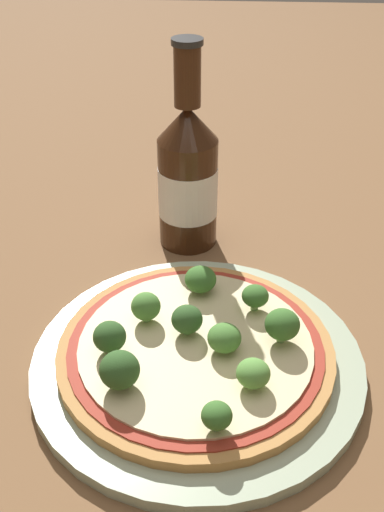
% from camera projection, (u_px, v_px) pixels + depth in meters
% --- Properties ---
extents(ground_plane, '(3.00, 3.00, 0.00)m').
position_uv_depth(ground_plane, '(178.00, 370.00, 0.52)').
color(ground_plane, brown).
extents(plate, '(0.29, 0.29, 0.01)m').
position_uv_depth(plate, '(197.00, 361.00, 0.52)').
color(plate, '#A3B293').
rests_on(plate, ground_plane).
extents(pizza, '(0.24, 0.24, 0.01)m').
position_uv_depth(pizza, '(196.00, 349.00, 0.52)').
color(pizza, '#B77F42').
rests_on(pizza, plate).
extents(broccoli_floret_0, '(0.03, 0.03, 0.03)m').
position_uv_depth(broccoli_floret_0, '(120.00, 370.00, 0.46)').
color(broccoli_floret_0, '#7A9E5B').
rests_on(broccoli_floret_0, pizza).
extents(broccoli_floret_1, '(0.03, 0.03, 0.03)m').
position_uv_depth(broccoli_floret_1, '(224.00, 340.00, 0.50)').
color(broccoli_floret_1, '#7A9E5B').
rests_on(broccoli_floret_1, pizza).
extents(broccoli_floret_2, '(0.03, 0.03, 0.03)m').
position_uv_depth(broccoli_floret_2, '(146.00, 307.00, 0.53)').
color(broccoli_floret_2, '#7A9E5B').
rests_on(broccoli_floret_2, pizza).
extents(broccoli_floret_3, '(0.02, 0.02, 0.02)m').
position_uv_depth(broccoli_floret_3, '(255.00, 296.00, 0.54)').
color(broccoli_floret_3, '#7A9E5B').
rests_on(broccoli_floret_3, pizza).
extents(broccoli_floret_4, '(0.03, 0.03, 0.03)m').
position_uv_depth(broccoli_floret_4, '(110.00, 337.00, 0.50)').
color(broccoli_floret_4, '#7A9E5B').
rests_on(broccoli_floret_4, pizza).
extents(broccoli_floret_5, '(0.03, 0.03, 0.03)m').
position_uv_depth(broccoli_floret_5, '(187.00, 319.00, 0.52)').
color(broccoli_floret_5, '#7A9E5B').
rests_on(broccoli_floret_5, pizza).
extents(broccoli_floret_6, '(0.03, 0.03, 0.03)m').
position_uv_depth(broccoli_floret_6, '(201.00, 279.00, 0.56)').
color(broccoli_floret_6, '#7A9E5B').
rests_on(broccoli_floret_6, pizza).
extents(broccoli_floret_7, '(0.02, 0.02, 0.02)m').
position_uv_depth(broccoli_floret_7, '(217.00, 416.00, 0.43)').
color(broccoli_floret_7, '#7A9E5B').
rests_on(broccoli_floret_7, pizza).
extents(broccoli_floret_8, '(0.03, 0.03, 0.02)m').
position_uv_depth(broccoli_floret_8, '(253.00, 373.00, 0.47)').
color(broccoli_floret_8, '#7A9E5B').
rests_on(broccoli_floret_8, pizza).
extents(broccoli_floret_9, '(0.03, 0.03, 0.03)m').
position_uv_depth(broccoli_floret_9, '(282.00, 325.00, 0.51)').
color(broccoli_floret_9, '#7A9E5B').
rests_on(broccoli_floret_9, pizza).
extents(beer_bottle, '(0.07, 0.07, 0.23)m').
position_uv_depth(beer_bottle, '(188.00, 176.00, 0.65)').
color(beer_bottle, '#381E0F').
rests_on(beer_bottle, ground_plane).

